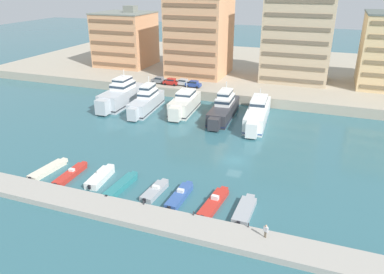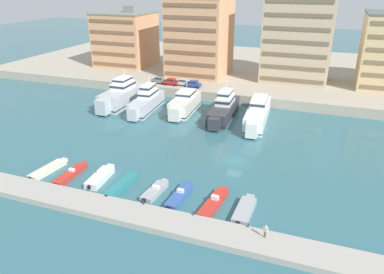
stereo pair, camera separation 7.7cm
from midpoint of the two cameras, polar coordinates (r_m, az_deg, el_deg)
ground_plane at (r=65.10m, az=6.55°, el=-3.58°), size 400.00×400.00×0.00m
quay_promenade at (r=126.13m, az=14.13°, el=9.62°), size 180.00×70.00×2.40m
pier_dock at (r=47.76m, az=0.13°, el=-13.72°), size 120.00×4.60×0.85m
yacht_silver_far_left at (r=94.04m, az=-10.77°, el=6.27°), size 5.16×17.85×8.46m
yacht_silver_left at (r=89.31m, az=-6.92°, el=5.39°), size 5.05×16.94×7.79m
yacht_ivory_mid_left at (r=87.54m, az=-1.14°, el=5.07°), size 5.23×15.29×6.63m
yacht_charcoal_center_left at (r=84.52m, az=4.88°, el=4.40°), size 5.10×18.67×7.69m
yacht_white_center at (r=82.48m, az=10.01°, el=3.61°), size 5.44×20.47×6.85m
motorboat_cream_far_left at (r=65.33m, az=-21.03°, el=-4.62°), size 2.43×7.92×0.82m
motorboat_red_left at (r=62.55m, az=-17.97°, el=-5.39°), size 1.84×8.08×1.19m
motorboat_white_mid_left at (r=60.19m, az=-13.74°, el=-5.92°), size 2.60×7.37×1.52m
motorboat_teal_center_left at (r=57.31m, az=-10.70°, el=-7.25°), size 1.88×8.01×0.96m
motorboat_grey_center at (r=55.42m, az=-5.62°, el=-8.15°), size 2.17×6.57×1.13m
motorboat_blue_center_right at (r=53.94m, az=-1.86°, el=-8.93°), size 1.85×7.63×1.34m
motorboat_red_mid_right at (r=52.60m, az=3.38°, el=-9.96°), size 2.49×8.53×1.32m
motorboat_grey_right at (r=51.41m, az=8.07°, el=-10.97°), size 2.15×7.25×0.89m
car_grey_far_left at (r=103.78m, az=-4.99°, el=8.66°), size 4.18×2.08×1.80m
car_red_left at (r=102.01m, az=-3.17°, el=8.46°), size 4.11×1.94×1.80m
car_silver_mid_left at (r=101.24m, az=-1.34°, el=8.37°), size 4.22×2.17×1.80m
car_blue_center_left at (r=99.52m, az=0.29°, el=8.12°), size 4.19×2.11×1.80m
apartment_block_far_left at (r=127.68m, az=-10.06°, el=14.52°), size 16.93×16.32×18.72m
apartment_block_left at (r=112.48m, az=1.23°, el=15.11°), size 16.53×17.04×24.07m
apartment_block_mid_left at (r=108.39m, az=16.00°, el=15.23°), size 18.16×13.58×28.80m
pedestrian_near_edge at (r=45.82m, az=11.18°, el=-13.75°), size 0.64×0.41×1.76m
bollard_west at (r=51.56m, az=-7.36°, el=-9.84°), size 0.20×0.20×0.61m
bollard_west_mid at (r=49.07m, az=0.25°, el=-11.51°), size 0.20×0.20×0.61m
bollard_east_mid at (r=47.53m, az=8.61°, el=-13.11°), size 0.20×0.20×0.61m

